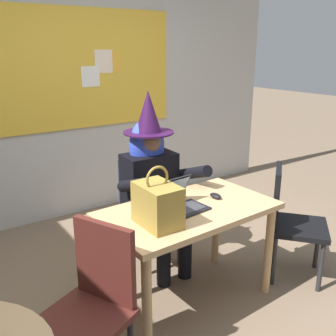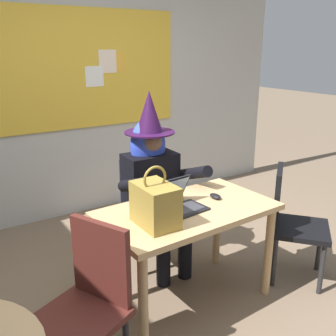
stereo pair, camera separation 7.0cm
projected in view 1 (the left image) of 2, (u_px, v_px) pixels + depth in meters
ground_plane at (181, 305)px, 2.76m from camera, size 24.00×24.00×0.00m
wall_back_bulletin at (65, 77)px, 3.90m from camera, size 5.40×2.17×2.93m
desk_main at (189, 222)px, 2.64m from camera, size 1.22×0.72×0.73m
chair_at_desk at (146, 205)px, 3.27m from camera, size 0.42×0.42×0.88m
person_costumed at (153, 176)px, 3.09m from camera, size 0.60×0.67×1.46m
laptop at (181, 201)px, 2.60m from camera, size 0.30×0.33×0.20m
computer_mouse at (216, 196)px, 2.77m from camera, size 0.06×0.10×0.03m
handbag at (158, 204)px, 2.32m from camera, size 0.20×0.30×0.38m
chair_spare_by_window at (93, 300)px, 2.00m from camera, size 0.56×0.56×0.91m
chair_extra_corner at (289, 217)px, 3.00m from camera, size 0.59×0.59×0.90m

